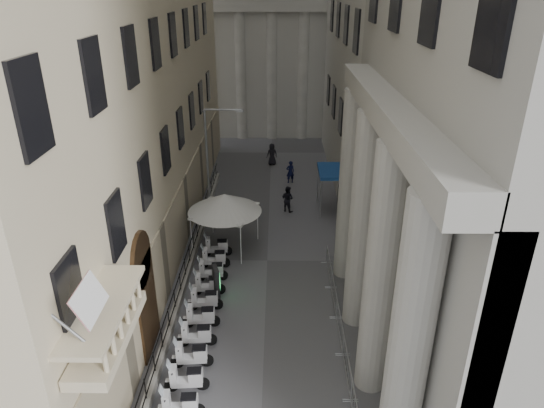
{
  "coord_description": "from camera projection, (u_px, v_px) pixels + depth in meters",
  "views": [
    {
      "loc": [
        0.53,
        -4.62,
        14.56
      ],
      "look_at": [
        0.29,
        17.18,
        4.5
      ],
      "focal_mm": 32.0,
      "sensor_mm": 36.0,
      "label": 1
    }
  ],
  "objects": [
    {
      "name": "barrier_3",
      "position": [
        339.0,
        336.0,
        21.86
      ],
      "size": [
        0.6,
        2.4,
        1.1
      ],
      "primitive_type": null,
      "color": "#B4B6BC",
      "rests_on": "ground"
    },
    {
      "name": "pedestrian_c",
      "position": [
        272.0,
        154.0,
        41.82
      ],
      "size": [
        1.06,
        0.86,
        1.89
      ],
      "primitive_type": "imported",
      "rotation": [
        0.0,
        0.0,
        3.46
      ],
      "color": "black",
      "rests_on": "ground"
    },
    {
      "name": "scooter_13",
      "position": [
        218.0,
        255.0,
        28.24
      ],
      "size": [
        1.44,
        0.67,
        1.5
      ],
      "primitive_type": null,
      "rotation": [
        0.0,
        0.0,
        1.65
      ],
      "color": "silver",
      "rests_on": "ground"
    },
    {
      "name": "security_tent",
      "position": [
        219.0,
        200.0,
        28.34
      ],
      "size": [
        4.29,
        4.29,
        3.48
      ],
      "color": "silver",
      "rests_on": "ground"
    },
    {
      "name": "pedestrian_a",
      "position": [
        290.0,
        172.0,
        38.08
      ],
      "size": [
        0.75,
        0.59,
        1.8
      ],
      "primitive_type": "imported",
      "rotation": [
        0.0,
        0.0,
        3.42
      ],
      "color": "black",
      "rests_on": "ground"
    },
    {
      "name": "scooter_11",
      "position": [
        212.0,
        280.0,
        25.92
      ],
      "size": [
        1.44,
        0.67,
        1.5
      ],
      "primitive_type": null,
      "rotation": [
        0.0,
        0.0,
        1.65
      ],
      "color": "silver",
      "rests_on": "ground"
    },
    {
      "name": "blue_awning",
      "position": [
        328.0,
        210.0,
        33.87
      ],
      "size": [
        1.6,
        3.0,
        3.0
      ],
      "primitive_type": null,
      "color": "navy",
      "rests_on": "ground"
    },
    {
      "name": "scooter_5",
      "position": [
        188.0,
        390.0,
        18.96
      ],
      "size": [
        1.44,
        0.67,
        1.5
      ],
      "primitive_type": null,
      "rotation": [
        0.0,
        0.0,
        1.65
      ],
      "color": "silver",
      "rests_on": "ground"
    },
    {
      "name": "scooter_10",
      "position": [
        209.0,
        294.0,
        24.76
      ],
      "size": [
        1.44,
        0.67,
        1.5
      ],
      "primitive_type": null,
      "rotation": [
        0.0,
        0.0,
        1.65
      ],
      "color": "silver",
      "rests_on": "ground"
    },
    {
      "name": "scooter_12",
      "position": [
        215.0,
        267.0,
        27.08
      ],
      "size": [
        1.44,
        0.67,
        1.5
      ],
      "primitive_type": null,
      "rotation": [
        0.0,
        0.0,
        1.65
      ],
      "color": "silver",
      "rests_on": "ground"
    },
    {
      "name": "iron_fence",
      "position": [
        189.0,
        271.0,
        26.69
      ],
      "size": [
        0.3,
        28.0,
        1.4
      ],
      "primitive_type": null,
      "color": "black",
      "rests_on": "ground"
    },
    {
      "name": "scooter_9",
      "position": [
        206.0,
        309.0,
        23.6
      ],
      "size": [
        1.44,
        0.67,
        1.5
      ],
      "primitive_type": null,
      "rotation": [
        0.0,
        0.0,
        1.65
      ],
      "color": "silver",
      "rests_on": "ground"
    },
    {
      "name": "info_kiosk",
      "position": [
        216.0,
        282.0,
        24.26
      ],
      "size": [
        0.46,
        0.83,
        1.68
      ],
      "rotation": [
        0.0,
        0.0,
        0.3
      ],
      "color": "black",
      "rests_on": "ground"
    },
    {
      "name": "barrier_2",
      "position": [
        346.0,
        377.0,
        19.59
      ],
      "size": [
        0.6,
        2.4,
        1.1
      ],
      "primitive_type": null,
      "color": "#B4B6BC",
      "rests_on": "ground"
    },
    {
      "name": "barrier_4",
      "position": [
        333.0,
        302.0,
        24.13
      ],
      "size": [
        0.6,
        2.4,
        1.1
      ],
      "primitive_type": null,
      "color": "#B4B6BC",
      "rests_on": "ground"
    },
    {
      "name": "pedestrian_b",
      "position": [
        287.0,
        199.0,
        33.33
      ],
      "size": [
        1.13,
        1.09,
        1.84
      ],
      "primitive_type": "imported",
      "rotation": [
        0.0,
        0.0,
        2.53
      ],
      "color": "black",
      "rests_on": "ground"
    },
    {
      "name": "scooter_8",
      "position": [
        202.0,
        326.0,
        22.44
      ],
      "size": [
        1.44,
        0.67,
        1.5
      ],
      "primitive_type": null,
      "rotation": [
        0.0,
        0.0,
        1.65
      ],
      "color": "silver",
      "rests_on": "ground"
    },
    {
      "name": "street_lamp",
      "position": [
        211.0,
        157.0,
        30.59
      ],
      "size": [
        2.46,
        0.27,
        7.54
      ],
      "rotation": [
        0.0,
        0.0,
        -0.04
      ],
      "color": "gray",
      "rests_on": "ground"
    },
    {
      "name": "barrier_5",
      "position": [
        329.0,
        275.0,
        26.4
      ],
      "size": [
        0.6,
        2.4,
        1.1
      ],
      "primitive_type": null,
      "color": "#B4B6BC",
      "rests_on": "ground"
    },
    {
      "name": "scooter_7",
      "position": [
        198.0,
        345.0,
        21.28
      ],
      "size": [
        1.44,
        0.67,
        1.5
      ],
      "primitive_type": null,
      "rotation": [
        0.0,
        0.0,
        1.65
      ],
      "color": "silver",
      "rests_on": "ground"
    },
    {
      "name": "scooter_6",
      "position": [
        193.0,
        366.0,
        20.12
      ],
      "size": [
        1.44,
        0.67,
        1.5
      ],
      "primitive_type": null,
      "rotation": [
        0.0,
        0.0,
        1.65
      ],
      "color": "silver",
      "rests_on": "ground"
    }
  ]
}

